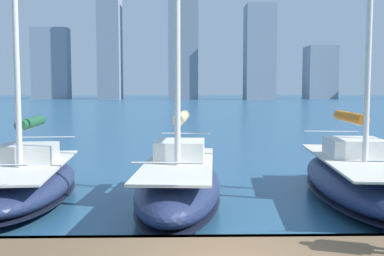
% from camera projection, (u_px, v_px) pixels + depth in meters
% --- Properties ---
extents(city_skyline, '(170.42, 21.23, 50.86)m').
position_uv_depth(city_skyline, '(172.00, 51.00, 165.10)').
color(city_skyline, slate).
rests_on(city_skyline, ground).
extents(sailboat_orange, '(3.43, 8.10, 10.49)m').
position_uv_depth(sailboat_orange, '(358.00, 177.00, 13.38)').
color(sailboat_orange, navy).
rests_on(sailboat_orange, ground).
extents(sailboat_tan, '(2.75, 7.12, 12.53)m').
position_uv_depth(sailboat_tan, '(179.00, 180.00, 12.47)').
color(sailboat_tan, navy).
rests_on(sailboat_tan, ground).
extents(sailboat_forest, '(3.24, 7.00, 10.60)m').
position_uv_depth(sailboat_forest, '(26.00, 179.00, 13.25)').
color(sailboat_forest, navy).
rests_on(sailboat_forest, ground).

